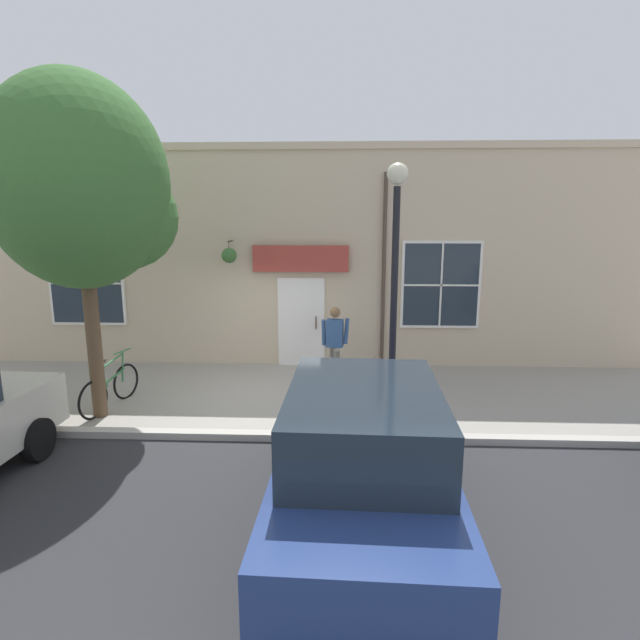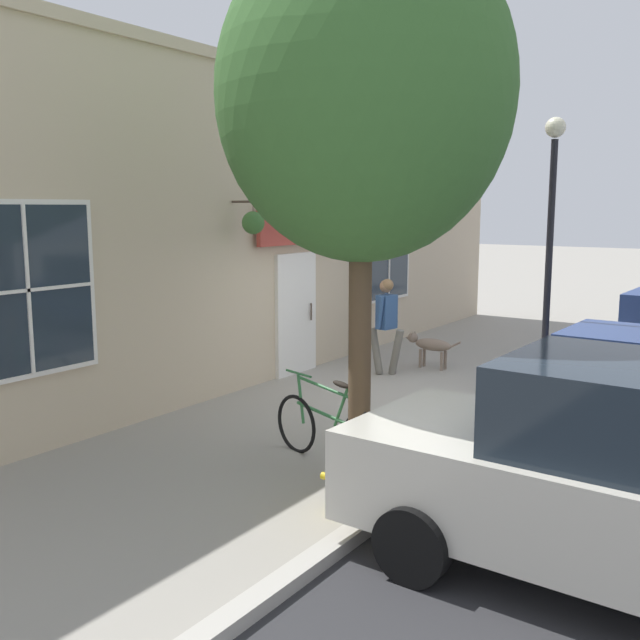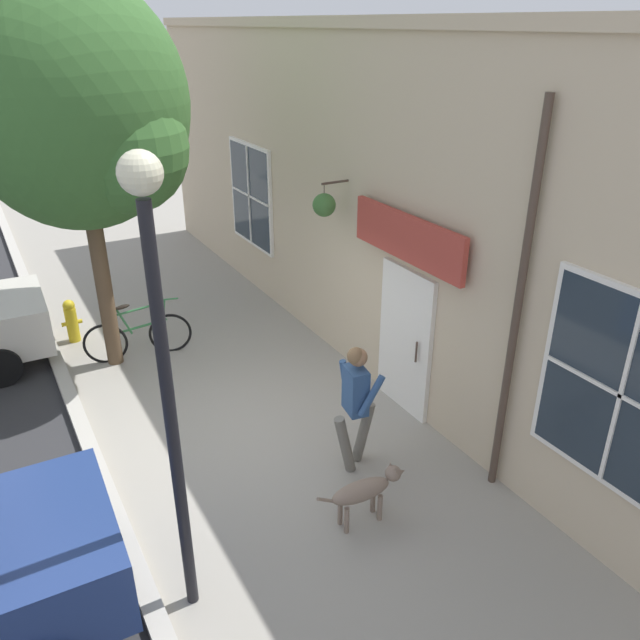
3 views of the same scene
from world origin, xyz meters
The scene contains 8 objects.
ground_plane centered at (0.00, 0.00, 0.00)m, with size 90.00×90.00×0.00m, color gray.
storefront_facade centered at (-2.34, 0.00, 2.56)m, with size 0.95×18.00×5.12m.
pedestrian_walking centered at (-0.83, 1.48, 1.00)m, with size 0.65×0.60×1.67m.
dog_on_leash centered at (-0.41, 2.36, 0.42)m, with size 1.11×0.27×0.64m.
street_tree_by_curb centered at (1.07, -2.59, 3.93)m, with size 3.15×2.84×5.76m.
leaning_bicycle centered at (0.73, -2.66, 0.38)m, with size 1.72×0.38×1.00m.
street_lamp centered at (1.61, 2.43, 2.84)m, with size 0.32×0.32×4.27m.
fire_hydrant centered at (1.58, -3.79, 0.40)m, with size 0.34×0.20×0.77m.
Camera 3 is at (2.66, 6.74, 5.04)m, focal length 35.00 mm.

